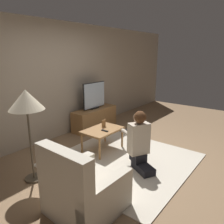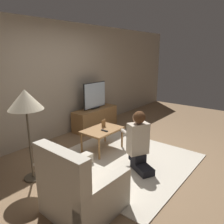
{
  "view_description": "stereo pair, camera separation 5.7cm",
  "coord_description": "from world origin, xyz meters",
  "views": [
    {
      "loc": [
        -3.02,
        -2.08,
        1.92
      ],
      "look_at": [
        0.47,
        0.63,
        0.72
      ],
      "focal_mm": 35.0,
      "sensor_mm": 36.0,
      "label": 1
    },
    {
      "loc": [
        -2.98,
        -2.13,
        1.92
      ],
      "look_at": [
        0.47,
        0.63,
        0.72
      ],
      "focal_mm": 35.0,
      "sensor_mm": 36.0,
      "label": 2
    }
  ],
  "objects": [
    {
      "name": "tv_stand",
      "position": [
        1.0,
        1.61,
        0.26
      ],
      "size": [
        1.3,
        0.42,
        0.53
      ],
      "color": "olive",
      "rests_on": "ground_plane"
    },
    {
      "name": "remote",
      "position": [
        0.03,
        0.47,
        0.46
      ],
      "size": [
        0.04,
        0.15,
        0.02
      ],
      "color": "black",
      "rests_on": "coffee_table"
    },
    {
      "name": "coffee_table",
      "position": [
        0.09,
        0.57,
        0.4
      ],
      "size": [
        0.79,
        0.54,
        0.45
      ],
      "color": "olive",
      "rests_on": "ground_plane"
    },
    {
      "name": "person_kneeling",
      "position": [
        -0.06,
        -0.36,
        0.52
      ],
      "size": [
        0.59,
        0.81,
        1.0
      ],
      "rotation": [
        0.0,
        0.0,
        2.65
      ],
      "color": "black",
      "rests_on": "rug"
    },
    {
      "name": "floor_lamp",
      "position": [
        -1.37,
        0.75,
        1.23
      ],
      "size": [
        0.51,
        0.51,
        1.42
      ],
      "color": "#4C4233",
      "rests_on": "ground_plane"
    },
    {
      "name": "wall_back",
      "position": [
        0.0,
        1.93,
        1.3
      ],
      "size": [
        10.0,
        0.06,
        2.6
      ],
      "color": "tan",
      "rests_on": "ground_plane"
    },
    {
      "name": "armchair",
      "position": [
        -1.4,
        -0.39,
        0.29
      ],
      "size": [
        0.85,
        0.81,
        0.94
      ],
      "rotation": [
        0.0,
        0.0,
        1.55
      ],
      "color": "beige",
      "rests_on": "ground_plane"
    },
    {
      "name": "rug",
      "position": [
        0.0,
        0.0,
        0.01
      ],
      "size": [
        2.31,
        2.31,
        0.02
      ],
      "color": "beige",
      "rests_on": "ground_plane"
    },
    {
      "name": "picture_frame",
      "position": [
        0.21,
        0.64,
        0.53
      ],
      "size": [
        0.11,
        0.01,
        0.15
      ],
      "color": "olive",
      "rests_on": "coffee_table"
    },
    {
      "name": "tv",
      "position": [
        1.0,
        1.61,
        0.87
      ],
      "size": [
        0.76,
        0.08,
        0.67
      ],
      "color": "black",
      "rests_on": "tv_stand"
    },
    {
      "name": "ground_plane",
      "position": [
        0.0,
        0.0,
        0.0
      ],
      "size": [
        10.0,
        10.0,
        0.0
      ],
      "primitive_type": "plane",
      "color": "#896B4C"
    }
  ]
}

